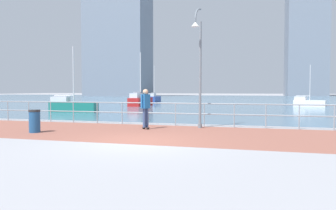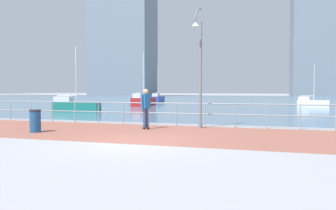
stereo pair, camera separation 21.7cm
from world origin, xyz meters
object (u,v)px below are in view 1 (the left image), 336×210
at_px(sailboat_red, 140,101).
at_px(sailboat_gray, 72,106).
at_px(trash_bin, 35,121).
at_px(sailboat_yellow, 154,98).
at_px(sailboat_white, 308,103).
at_px(skateboarder, 146,105).
at_px(lamppost, 199,62).

distance_m(sailboat_red, sailboat_gray, 10.95).
height_order(trash_bin, sailboat_gray, sailboat_gray).
distance_m(sailboat_yellow, sailboat_gray, 22.60).
bearing_deg(sailboat_yellow, trash_bin, -80.09).
bearing_deg(sailboat_white, trash_bin, -118.60).
bearing_deg(skateboarder, sailboat_white, 66.90).
bearing_deg(sailboat_gray, trash_bin, -64.72).
xyz_separation_m(lamppost, skateboarder, (-2.19, -0.97, -1.92)).
relative_size(lamppost, trash_bin, 5.81).
bearing_deg(sailboat_yellow, sailboat_gray, -88.46).
height_order(skateboarder, sailboat_red, sailboat_red).
height_order(sailboat_white, sailboat_gray, sailboat_gray).
relative_size(lamppost, sailboat_red, 0.93).
relative_size(sailboat_white, sailboat_yellow, 0.83).
bearing_deg(trash_bin, sailboat_yellow, 99.91).
distance_m(lamppost, sailboat_red, 21.39).
height_order(lamppost, trash_bin, lamppost).
height_order(trash_bin, sailboat_red, sailboat_red).
height_order(sailboat_yellow, sailboat_red, sailboat_red).
bearing_deg(sailboat_white, sailboat_red, -169.15).
relative_size(lamppost, skateboarder, 3.05).
height_order(skateboarder, sailboat_yellow, sailboat_yellow).
bearing_deg(sailboat_red, sailboat_yellow, 100.73).
distance_m(trash_bin, sailboat_gray, 12.43).
bearing_deg(lamppost, sailboat_white, 70.88).
relative_size(trash_bin, sailboat_gray, 0.18).
xyz_separation_m(skateboarder, sailboat_yellow, (-9.90, 31.56, -0.57)).
bearing_deg(sailboat_red, sailboat_white, 10.85).
relative_size(sailboat_white, sailboat_gray, 0.85).
height_order(sailboat_red, sailboat_gray, sailboat_red).
relative_size(skateboarder, sailboat_red, 0.30).
bearing_deg(sailboat_white, sailboat_gray, -143.48).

